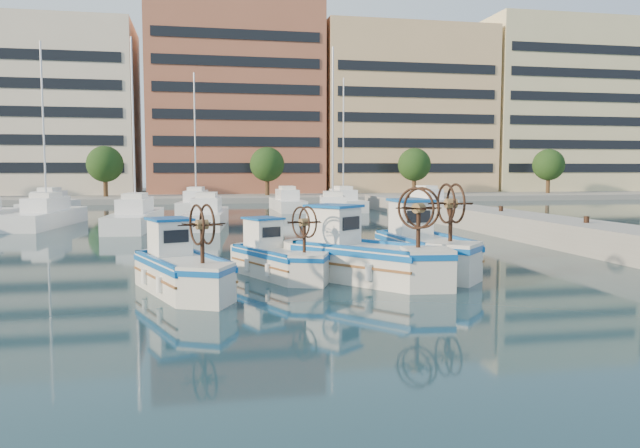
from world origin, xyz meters
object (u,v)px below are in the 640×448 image
(fishing_boat_a, at_px, (181,267))
(fishing_boat_b, at_px, (277,256))
(fishing_boat_d, at_px, (423,246))
(fishing_boat_c, at_px, (361,255))

(fishing_boat_a, bearing_deg, fishing_boat_b, 14.38)
(fishing_boat_b, relative_size, fishing_boat_d, 0.80)
(fishing_boat_a, relative_size, fishing_boat_b, 1.09)
(fishing_boat_a, xyz_separation_m, fishing_boat_b, (3.10, 2.09, -0.06))
(fishing_boat_b, relative_size, fishing_boat_c, 0.83)
(fishing_boat_c, bearing_deg, fishing_boat_b, 114.07)
(fishing_boat_b, height_order, fishing_boat_c, fishing_boat_c)
(fishing_boat_a, bearing_deg, fishing_boat_c, -11.90)
(fishing_boat_a, height_order, fishing_boat_d, fishing_boat_d)
(fishing_boat_a, distance_m, fishing_boat_d, 8.70)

